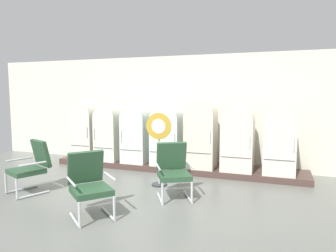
{
  "coord_description": "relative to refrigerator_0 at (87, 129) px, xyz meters",
  "views": [
    {
      "loc": [
        2.42,
        -4.17,
        1.9
      ],
      "look_at": [
        -0.08,
        2.75,
        1.12
      ],
      "focal_mm": 33.1,
      "sensor_mm": 36.0,
      "label": 1
    }
  ],
  "objects": [
    {
      "name": "back_wall",
      "position": [
        2.48,
        0.75,
        0.5
      ],
      "size": [
        11.76,
        0.12,
        2.87
      ],
      "color": "silver",
      "rests_on": "ground"
    },
    {
      "name": "sign_stand",
      "position": [
        2.61,
        -1.27,
        -0.14
      ],
      "size": [
        0.54,
        0.32,
        1.51
      ],
      "color": "#2D2D30",
      "rests_on": "ground"
    },
    {
      "name": "armchair_center",
      "position": [
        2.18,
        -3.12,
        -0.42
      ],
      "size": [
        0.89,
        0.87,
        1.0
      ],
      "color": "silver",
      "rests_on": "ground"
    },
    {
      "name": "armchair_right",
      "position": [
        3.12,
        -1.85,
        -0.42
      ],
      "size": [
        0.82,
        0.87,
        1.0
      ],
      "color": "silver",
      "rests_on": "ground"
    },
    {
      "name": "refrigerator_6",
      "position": [
        4.93,
        -0.03,
        -0.02
      ],
      "size": [
        0.67,
        0.61,
        1.49
      ],
      "color": "silver",
      "rests_on": "display_plinth"
    },
    {
      "name": "refrigerator_2",
      "position": [
        1.49,
        -0.01,
        -0.04
      ],
      "size": [
        0.64,
        0.65,
        1.45
      ],
      "color": "silver",
      "rests_on": "display_plinth"
    },
    {
      "name": "refrigerator_3",
      "position": [
        2.33,
        0.01,
        -0.03
      ],
      "size": [
        0.71,
        0.7,
        1.48
      ],
      "color": "silver",
      "rests_on": "display_plinth"
    },
    {
      "name": "ground",
      "position": [
        2.48,
        -2.91,
        -0.97
      ],
      "size": [
        12.0,
        10.0,
        0.05
      ],
      "primitive_type": "cube",
      "color": "slate"
    },
    {
      "name": "refrigerator_5",
      "position": [
        4.03,
        0.0,
        -0.03
      ],
      "size": [
        0.71,
        0.68,
        1.48
      ],
      "color": "silver",
      "rests_on": "display_plinth"
    },
    {
      "name": "refrigerator_4",
      "position": [
        3.18,
        -0.03,
        0.04
      ],
      "size": [
        0.69,
        0.62,
        1.6
      ],
      "color": "silver",
      "rests_on": "display_plinth"
    },
    {
      "name": "armchair_left",
      "position": [
        0.46,
        -2.49,
        -0.42
      ],
      "size": [
        0.79,
        0.85,
        1.0
      ],
      "color": "silver",
      "rests_on": "ground"
    },
    {
      "name": "display_plinth",
      "position": [
        2.48,
        0.11,
        -0.88
      ],
      "size": [
        6.27,
        0.95,
        0.14
      ],
      "primitive_type": "cube",
      "color": "#4B3631",
      "rests_on": "ground"
    },
    {
      "name": "refrigerator_0",
      "position": [
        0.0,
        0.0,
        0.0
      ],
      "size": [
        0.6,
        0.67,
        1.52
      ],
      "color": "silver",
      "rests_on": "display_plinth"
    },
    {
      "name": "refrigerator_1",
      "position": [
        0.7,
        -0.02,
        -0.04
      ],
      "size": [
        0.61,
        0.63,
        1.45
      ],
      "color": "silver",
      "rests_on": "display_plinth"
    }
  ]
}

